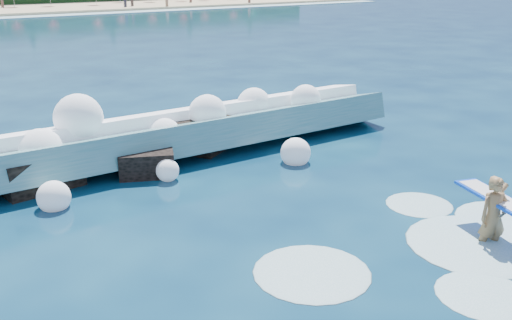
% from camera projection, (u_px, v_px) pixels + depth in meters
% --- Properties ---
extents(ground, '(200.00, 200.00, 0.00)m').
position_uv_depth(ground, '(251.00, 245.00, 13.02)').
color(ground, '#07233F').
rests_on(ground, ground).
extents(breaking_wave, '(20.01, 3.05, 1.72)m').
position_uv_depth(breaking_wave, '(130.00, 143.00, 18.45)').
color(breaking_wave, teal).
rests_on(breaking_wave, ground).
extents(rock_cluster, '(8.03, 3.19, 1.26)m').
position_uv_depth(rock_cluster, '(125.00, 157.00, 17.74)').
color(rock_cluster, black).
rests_on(rock_cluster, ground).
extents(surfer_with_board, '(1.39, 3.07, 1.95)m').
position_uv_depth(surfer_with_board, '(495.00, 214.00, 12.92)').
color(surfer_with_board, '#997247').
rests_on(surfer_with_board, ground).
extents(wave_spray, '(15.07, 4.97, 2.46)m').
position_uv_depth(wave_spray, '(100.00, 134.00, 17.67)').
color(wave_spray, white).
rests_on(wave_spray, ground).
extents(surf_foam, '(9.59, 5.50, 0.16)m').
position_uv_depth(surf_foam, '(458.00, 243.00, 13.10)').
color(surf_foam, silver).
rests_on(surf_foam, ground).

